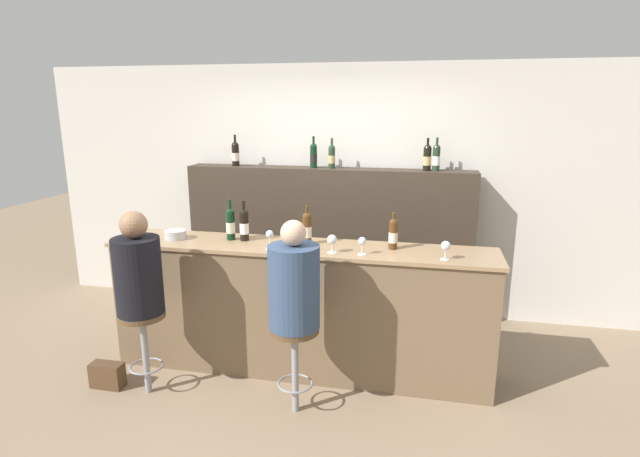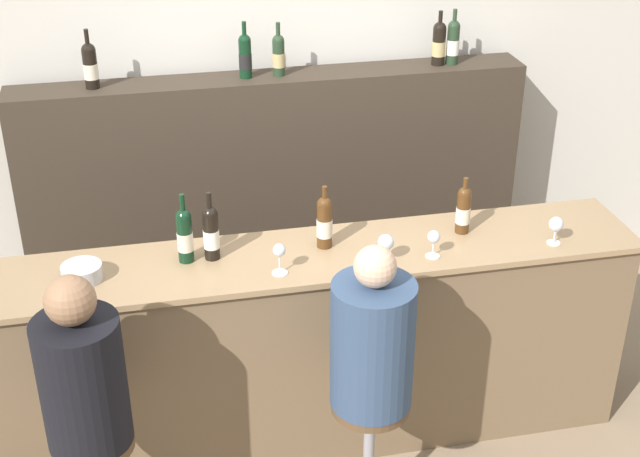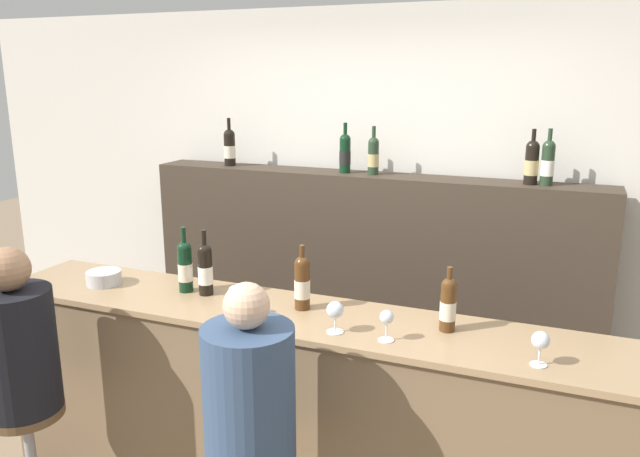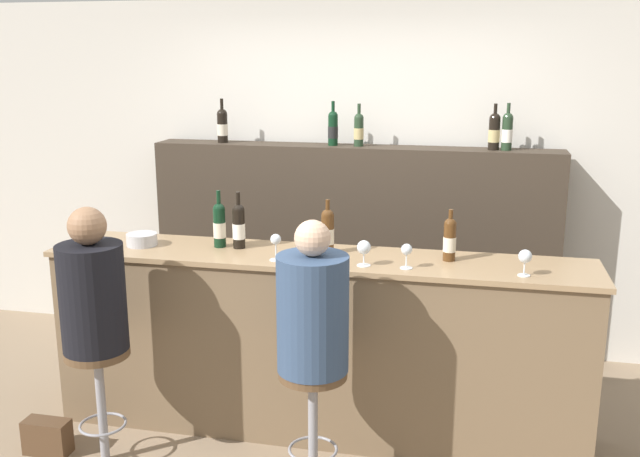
% 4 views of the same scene
% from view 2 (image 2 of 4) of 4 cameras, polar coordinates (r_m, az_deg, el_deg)
% --- Properties ---
extents(wall_back, '(6.40, 0.05, 2.60)m').
position_cam_2_polar(wall_back, '(5.38, -3.39, 7.79)').
color(wall_back, beige).
rests_on(wall_back, ground_plane).
extents(bar_counter, '(3.13, 0.54, 1.09)m').
position_cam_2_polar(bar_counter, '(4.48, -0.22, -7.64)').
color(bar_counter, brown).
rests_on(bar_counter, ground_plane).
extents(back_bar_cabinet, '(2.94, 0.28, 1.57)m').
position_cam_2_polar(back_bar_cabinet, '(5.38, -2.86, 1.80)').
color(back_bar_cabinet, '#382D23').
rests_on(back_bar_cabinet, ground_plane).
extents(wine_bottle_counter_0, '(0.07, 0.07, 0.34)m').
position_cam_2_polar(wine_bottle_counter_0, '(4.11, -8.65, -0.39)').
color(wine_bottle_counter_0, black).
rests_on(wine_bottle_counter_0, bar_counter).
extents(wine_bottle_counter_1, '(0.07, 0.07, 0.34)m').
position_cam_2_polar(wine_bottle_counter_1, '(4.12, -6.99, -0.23)').
color(wine_bottle_counter_1, black).
rests_on(wine_bottle_counter_1, bar_counter).
extents(wine_bottle_counter_2, '(0.08, 0.08, 0.32)m').
position_cam_2_polar(wine_bottle_counter_2, '(4.19, 0.29, 0.45)').
color(wine_bottle_counter_2, '#4C2D14').
rests_on(wine_bottle_counter_2, bar_counter).
extents(wine_bottle_counter_3, '(0.07, 0.07, 0.29)m').
position_cam_2_polar(wine_bottle_counter_3, '(4.38, 9.16, 1.22)').
color(wine_bottle_counter_3, '#4C2D14').
rests_on(wine_bottle_counter_3, bar_counter).
extents(wine_bottle_backbar_0, '(0.08, 0.08, 0.32)m').
position_cam_2_polar(wine_bottle_backbar_0, '(4.99, -14.50, 10.09)').
color(wine_bottle_backbar_0, black).
rests_on(wine_bottle_backbar_0, back_bar_cabinet).
extents(wine_bottle_backbar_1, '(0.07, 0.07, 0.32)m').
position_cam_2_polar(wine_bottle_backbar_1, '(5.02, -4.81, 10.98)').
color(wine_bottle_backbar_1, black).
rests_on(wine_bottle_backbar_1, back_bar_cabinet).
extents(wine_bottle_backbar_2, '(0.07, 0.07, 0.30)m').
position_cam_2_polar(wine_bottle_backbar_2, '(5.05, -2.67, 11.07)').
color(wine_bottle_backbar_2, '#233823').
rests_on(wine_bottle_backbar_2, back_bar_cabinet).
extents(wine_bottle_backbar_3, '(0.08, 0.08, 0.31)m').
position_cam_2_polar(wine_bottle_backbar_3, '(5.27, 7.62, 11.69)').
color(wine_bottle_backbar_3, black).
rests_on(wine_bottle_backbar_3, back_bar_cabinet).
extents(wine_bottle_backbar_4, '(0.07, 0.07, 0.32)m').
position_cam_2_polar(wine_bottle_backbar_4, '(5.30, 8.51, 11.75)').
color(wine_bottle_backbar_4, '#233823').
rests_on(wine_bottle_backbar_4, back_bar_cabinet).
extents(wine_glass_0, '(0.07, 0.07, 0.15)m').
position_cam_2_polar(wine_glass_0, '(3.98, -2.62, -1.54)').
color(wine_glass_0, silver).
rests_on(wine_glass_0, bar_counter).
extents(wine_glass_1, '(0.08, 0.08, 0.14)m').
position_cam_2_polar(wine_glass_1, '(4.09, 4.23, -0.94)').
color(wine_glass_1, silver).
rests_on(wine_glass_1, bar_counter).
extents(wine_glass_2, '(0.07, 0.07, 0.14)m').
position_cam_2_polar(wine_glass_2, '(4.15, 7.29, -0.63)').
color(wine_glass_2, silver).
rests_on(wine_glass_2, bar_counter).
extents(wine_glass_3, '(0.07, 0.07, 0.14)m').
position_cam_2_polar(wine_glass_3, '(4.37, 14.87, 0.22)').
color(wine_glass_3, silver).
rests_on(wine_glass_3, bar_counter).
extents(metal_bowl, '(0.18, 0.18, 0.07)m').
position_cam_2_polar(metal_bowl, '(4.11, -15.00, -2.73)').
color(metal_bowl, '#B7B7BC').
rests_on(metal_bowl, bar_counter).
extents(guest_seated_left, '(0.35, 0.35, 0.78)m').
position_cam_2_polar(guest_seated_left, '(3.69, -15.00, -9.04)').
color(guest_seated_left, black).
rests_on(guest_seated_left, bar_stool_left).
extents(bar_stool_right, '(0.35, 0.35, 0.67)m').
position_cam_2_polar(bar_stool_right, '(4.07, 3.19, -12.58)').
color(bar_stool_right, gray).
rests_on(bar_stool_right, ground_plane).
extents(guest_seated_right, '(0.36, 0.36, 0.77)m').
position_cam_2_polar(guest_seated_right, '(3.78, 3.38, -7.12)').
color(guest_seated_right, '#334766').
rests_on(guest_seated_right, bar_stool_right).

